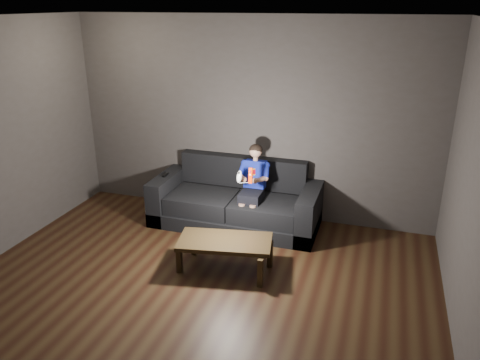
% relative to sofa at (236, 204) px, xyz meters
% --- Properties ---
extents(floor, '(5.00, 5.00, 0.00)m').
position_rel_sofa_xyz_m(floor, '(0.07, -2.09, -0.28)').
color(floor, black).
rests_on(floor, ground).
extents(back_wall, '(5.00, 0.04, 2.70)m').
position_rel_sofa_xyz_m(back_wall, '(0.07, 0.41, 1.07)').
color(back_wall, '#3D3835').
rests_on(back_wall, ground).
extents(ceiling, '(5.00, 5.00, 0.02)m').
position_rel_sofa_xyz_m(ceiling, '(0.07, -2.09, 2.42)').
color(ceiling, beige).
rests_on(ceiling, back_wall).
extents(sofa, '(2.21, 0.96, 0.86)m').
position_rel_sofa_xyz_m(sofa, '(0.00, 0.00, 0.00)').
color(sofa, black).
rests_on(sofa, floor).
extents(child, '(0.41, 0.50, 1.00)m').
position_rel_sofa_xyz_m(child, '(0.25, -0.07, 0.41)').
color(child, black).
rests_on(child, sofa).
extents(wii_remote_red, '(0.05, 0.07, 0.19)m').
position_rel_sofa_xyz_m(wii_remote_red, '(0.33, -0.45, 0.61)').
color(wii_remote_red, '#C32700').
rests_on(wii_remote_red, child).
extents(nunchuk_white, '(0.08, 0.11, 0.16)m').
position_rel_sofa_xyz_m(nunchuk_white, '(0.18, -0.45, 0.58)').
color(nunchuk_white, silver).
rests_on(nunchuk_white, child).
extents(wii_remote_black, '(0.04, 0.15, 0.03)m').
position_rel_sofa_xyz_m(wii_remote_black, '(-1.00, -0.08, 0.34)').
color(wii_remote_black, black).
rests_on(wii_remote_black, sofa).
extents(coffee_table, '(1.10, 0.69, 0.37)m').
position_rel_sofa_xyz_m(coffee_table, '(0.25, -1.17, 0.04)').
color(coffee_table, black).
rests_on(coffee_table, floor).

